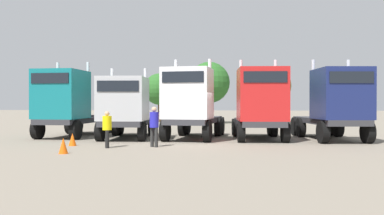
# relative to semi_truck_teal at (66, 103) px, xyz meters

# --- Properties ---
(ground) EXTENTS (200.00, 200.00, 0.00)m
(ground) POSITION_rel_semi_truck_teal_xyz_m (7.63, -2.18, -2.00)
(ground) COLOR gray
(semi_truck_teal) EXTENTS (2.70, 6.42, 4.42)m
(semi_truck_teal) POSITION_rel_semi_truck_teal_xyz_m (0.00, 0.00, 0.00)
(semi_truck_teal) COLOR #333338
(semi_truck_teal) RESTS_ON ground
(semi_truck_silver) EXTENTS (3.01, 6.08, 3.95)m
(semi_truck_silver) POSITION_rel_semi_truck_teal_xyz_m (3.70, -0.68, -0.23)
(semi_truck_silver) COLOR #333338
(semi_truck_silver) RESTS_ON ground
(semi_truck_white) EXTENTS (3.08, 6.39, 4.38)m
(semi_truck_white) POSITION_rel_semi_truck_teal_xyz_m (7.27, -0.62, -0.06)
(semi_truck_white) COLOR #333338
(semi_truck_white) RESTS_ON ground
(semi_truck_red) EXTENTS (3.01, 6.04, 4.36)m
(semi_truck_red) POSITION_rel_semi_truck_teal_xyz_m (10.97, -0.53, -0.02)
(semi_truck_red) COLOR #333338
(semi_truck_red) RESTS_ON ground
(semi_truck_navy) EXTENTS (3.34, 6.48, 4.32)m
(semi_truck_navy) POSITION_rel_semi_truck_teal_xyz_m (14.86, -0.38, -0.04)
(semi_truck_navy) COLOR #333338
(semi_truck_navy) RESTS_ON ground
(visitor_in_hivis) EXTENTS (0.52, 0.52, 1.62)m
(visitor_in_hivis) POSITION_rel_semi_truck_teal_xyz_m (4.09, -4.84, -1.07)
(visitor_in_hivis) COLOR black
(visitor_in_hivis) RESTS_ON ground
(visitor_with_camera) EXTENTS (0.56, 0.56, 1.81)m
(visitor_with_camera) POSITION_rel_semi_truck_teal_xyz_m (6.08, -4.28, -0.95)
(visitor_with_camera) COLOR #282828
(visitor_with_camera) RESTS_ON ground
(traffic_cone_mid) EXTENTS (0.36, 0.36, 0.58)m
(traffic_cone_mid) POSITION_rel_semi_truck_teal_xyz_m (2.22, -4.23, -1.71)
(traffic_cone_mid) COLOR #F2590C
(traffic_cone_mid) RESTS_ON ground
(traffic_cone_far) EXTENTS (0.36, 0.36, 0.63)m
(traffic_cone_far) POSITION_rel_semi_truck_teal_xyz_m (3.09, -7.05, -1.69)
(traffic_cone_far) COLOR #F2590C
(traffic_cone_far) RESTS_ON ground
(oak_far_left) EXTENTS (3.39, 3.39, 5.23)m
(oak_far_left) POSITION_rel_semi_truck_teal_xyz_m (1.26, 20.21, 1.51)
(oak_far_left) COLOR #4C3823
(oak_far_left) RESTS_ON ground
(oak_far_centre) EXTENTS (4.09, 4.09, 6.11)m
(oak_far_centre) POSITION_rel_semi_truck_teal_xyz_m (6.83, 17.55, 2.05)
(oak_far_centre) COLOR #4C3823
(oak_far_centre) RESTS_ON ground
(oak_far_right) EXTENTS (4.01, 4.01, 5.80)m
(oak_far_right) POSITION_rel_semi_truck_teal_xyz_m (13.07, 19.69, 1.78)
(oak_far_right) COLOR #4C3823
(oak_far_right) RESTS_ON ground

